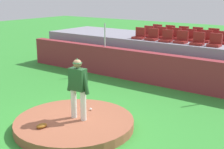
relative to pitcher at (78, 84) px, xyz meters
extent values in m
plane|color=#328D31|center=(-0.08, -0.10, -1.25)|extent=(60.00, 60.00, 0.00)
cylinder|color=#97533A|center=(-0.08, -0.10, -1.12)|extent=(3.31, 3.31, 0.25)
cylinder|color=silver|center=(-0.17, -0.01, -0.58)|extent=(0.16, 0.16, 0.84)
cylinder|color=silver|center=(0.17, 0.01, -0.58)|extent=(0.16, 0.16, 0.84)
cube|color=#1E4723|center=(0.00, 0.00, 0.14)|extent=(0.49, 0.27, 0.61)
cylinder|color=#1E4723|center=(-0.25, -0.01, 0.11)|extent=(0.27, 0.12, 0.68)
cylinder|color=#1E4723|center=(0.25, 0.01, 0.11)|extent=(0.26, 0.12, 0.68)
sphere|color=#8C6647|center=(0.00, 0.00, 0.58)|extent=(0.23, 0.23, 0.23)
cone|color=#1E4723|center=(0.00, 0.00, 0.66)|extent=(0.28, 0.28, 0.13)
sphere|color=white|center=(-0.14, 0.68, -0.96)|extent=(0.07, 0.07, 0.07)
ellipsoid|color=brown|center=(-0.38, -1.02, -0.94)|extent=(0.24, 0.33, 0.11)
cube|color=maroon|center=(-0.08, 4.96, -0.60)|extent=(14.43, 0.40, 1.29)
cylinder|color=silver|center=(-2.88, 4.96, 0.56)|extent=(0.06, 0.06, 1.04)
cube|color=gray|center=(-0.08, 7.16, -0.44)|extent=(14.20, 3.17, 1.61)
cube|color=maroon|center=(-1.81, 6.05, 0.41)|extent=(0.48, 0.44, 0.10)
cube|color=maroon|center=(-1.81, 6.23, 0.66)|extent=(0.48, 0.08, 0.40)
cube|color=maroon|center=(-1.12, 6.03, 0.41)|extent=(0.48, 0.44, 0.10)
cube|color=maroon|center=(-1.12, 6.21, 0.66)|extent=(0.48, 0.08, 0.40)
cube|color=maroon|center=(-0.42, 6.00, 0.41)|extent=(0.48, 0.44, 0.10)
cube|color=maroon|center=(-0.42, 6.18, 0.66)|extent=(0.48, 0.08, 0.40)
cube|color=maroon|center=(0.25, 6.05, 0.41)|extent=(0.48, 0.44, 0.10)
cube|color=maroon|center=(0.25, 6.23, 0.66)|extent=(0.48, 0.08, 0.40)
cube|color=maroon|center=(0.97, 6.00, 0.41)|extent=(0.48, 0.44, 0.10)
cube|color=maroon|center=(0.97, 6.18, 0.66)|extent=(0.48, 0.08, 0.40)
cube|color=maroon|center=(1.65, 6.04, 0.41)|extent=(0.48, 0.44, 0.10)
cube|color=maroon|center=(1.65, 6.22, 0.66)|extent=(0.48, 0.08, 0.40)
cube|color=maroon|center=(-1.84, 6.89, 0.41)|extent=(0.48, 0.44, 0.10)
cube|color=maroon|center=(-1.84, 7.07, 0.66)|extent=(0.48, 0.08, 0.40)
cube|color=maroon|center=(-1.14, 6.85, 0.41)|extent=(0.48, 0.44, 0.10)
cube|color=maroon|center=(-1.14, 7.03, 0.66)|extent=(0.48, 0.08, 0.40)
cube|color=maroon|center=(-0.44, 6.88, 0.41)|extent=(0.48, 0.44, 0.10)
cube|color=maroon|center=(-0.44, 7.06, 0.66)|extent=(0.48, 0.08, 0.40)
cube|color=maroon|center=(0.27, 6.86, 0.41)|extent=(0.48, 0.44, 0.10)
cube|color=maroon|center=(0.27, 7.04, 0.66)|extent=(0.48, 0.08, 0.40)
cube|color=maroon|center=(0.96, 6.89, 0.41)|extent=(0.48, 0.44, 0.10)
cube|color=maroon|center=(0.96, 7.07, 0.66)|extent=(0.48, 0.08, 0.40)
cube|color=maroon|center=(1.69, 6.88, 0.41)|extent=(0.48, 0.44, 0.10)
cube|color=maroon|center=(1.69, 7.06, 0.66)|extent=(0.48, 0.08, 0.40)
cube|color=maroon|center=(-1.84, 7.72, 0.41)|extent=(0.48, 0.44, 0.10)
cube|color=maroon|center=(-1.84, 7.90, 0.66)|extent=(0.48, 0.08, 0.40)
cube|color=maroon|center=(-1.13, 7.72, 0.41)|extent=(0.48, 0.44, 0.10)
cube|color=maroon|center=(-1.13, 7.90, 0.66)|extent=(0.48, 0.08, 0.40)
cube|color=maroon|center=(-0.42, 7.70, 0.41)|extent=(0.48, 0.44, 0.10)
cube|color=maroon|center=(-0.42, 7.88, 0.66)|extent=(0.48, 0.08, 0.40)
cube|color=maroon|center=(0.25, 7.71, 0.41)|extent=(0.48, 0.44, 0.10)
cube|color=maroon|center=(0.25, 7.89, 0.66)|extent=(0.48, 0.08, 0.40)
cube|color=maroon|center=(1.00, 7.69, 0.41)|extent=(0.48, 0.44, 0.10)
cube|color=maroon|center=(1.00, 7.87, 0.66)|extent=(0.48, 0.08, 0.40)
camera|label=1|loc=(5.46, -5.90, 2.42)|focal=49.50mm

